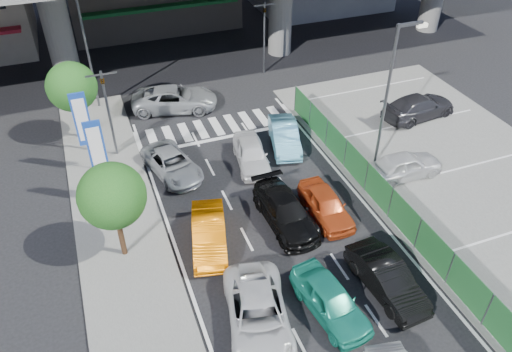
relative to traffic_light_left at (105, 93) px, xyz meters
name	(u,v)px	position (x,y,z in m)	size (l,w,h in m)	color
ground	(306,276)	(6.20, -12.00, -3.94)	(120.00, 120.00, 0.00)	black
parking_lot	(482,191)	(17.20, -10.00, -3.91)	(12.00, 28.00, 0.06)	#5E5E5C
sidewalk_left	(125,254)	(-0.80, -8.00, -3.88)	(4.00, 30.00, 0.12)	#5E5E5C
fence_run	(402,217)	(11.50, -11.00, -3.04)	(0.16, 22.00, 1.80)	#1F5A29
traffic_light_left	(105,93)	(0.00, 0.00, 0.00)	(1.60, 1.24, 5.20)	#595B60
traffic_light_right	(264,20)	(11.70, 7.00, 0.00)	(1.60, 1.24, 5.20)	#595B60
street_lamp_right	(391,87)	(13.37, -6.00, 0.83)	(1.65, 0.22, 8.00)	#595B60
street_lamp_left	(88,37)	(-0.13, 6.00, 0.83)	(1.65, 0.22, 8.00)	#595B60
signboard_near	(97,151)	(-1.00, -4.01, -0.87)	(0.80, 0.14, 4.70)	#595B60
signboard_far	(82,122)	(-1.40, -1.01, -0.87)	(0.80, 0.14, 4.70)	#595B60
tree_near	(112,196)	(-0.80, -8.00, -0.55)	(2.80, 2.80, 4.80)	#382314
tree_far	(72,87)	(-1.60, 2.50, -0.55)	(2.80, 2.80, 4.80)	#382314
sedan_white_mid_left	(258,314)	(3.41, -13.59, -3.25)	(2.29, 4.97, 1.38)	silver
taxi_teal_mid	(330,300)	(6.28, -13.95, -3.25)	(1.63, 4.05, 1.38)	#1C8C74
hatch_black_mid_right	(387,278)	(8.94, -13.78, -3.25)	(1.46, 4.19, 1.38)	black
taxi_orange_left	(209,234)	(2.91, -8.73, -3.25)	(1.46, 4.19, 1.38)	orange
sedan_black_mid	(285,211)	(6.71, -8.53, -3.25)	(1.92, 4.71, 1.37)	black
taxi_orange_right	(326,205)	(8.72, -8.78, -3.27)	(1.57, 3.91, 1.33)	#BB4218
wagon_silver_front_left	(172,164)	(2.59, -2.78, -3.33)	(2.02, 4.38, 1.22)	#9DA1A4
sedan_white_front_mid	(251,154)	(6.84, -3.50, -3.25)	(1.63, 4.05, 1.38)	silver
kei_truck_front_right	(285,136)	(9.27, -2.49, -3.25)	(1.46, 4.19, 1.38)	#5BA9C7
crossing_wagon_silver	(175,99)	(4.33, 3.99, -3.18)	(2.51, 5.44, 1.51)	#95999D
parked_sedan_white	(404,165)	(14.03, -7.45, -3.17)	(1.66, 4.13, 1.41)	silver
parked_sedan_dgrey	(419,107)	(18.43, -2.48, -3.15)	(2.05, 5.04, 1.46)	#2A292E
traffic_cone	(382,196)	(11.80, -8.95, -3.51)	(0.37, 0.37, 0.72)	red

